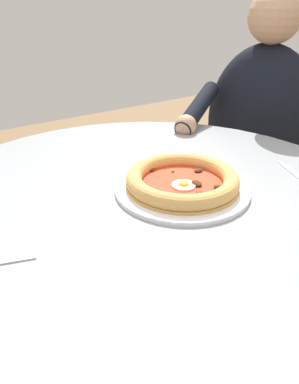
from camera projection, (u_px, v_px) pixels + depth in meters
The scene contains 4 objects.
dining_table at pixel (148, 261), 0.86m from camera, with size 1.06×1.06×0.74m.
pizza_on_plate at pixel (182, 182), 0.79m from camera, with size 0.30×0.30×0.05m.
diner_person at pixel (252, 172), 1.41m from camera, with size 0.57×0.45×1.15m.
cafe_chair_diner at pixel (265, 155), 1.51m from camera, with size 0.51×0.51×0.91m.
Camera 1 is at (0.39, 0.56, 1.12)m, focal length 33.95 mm.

